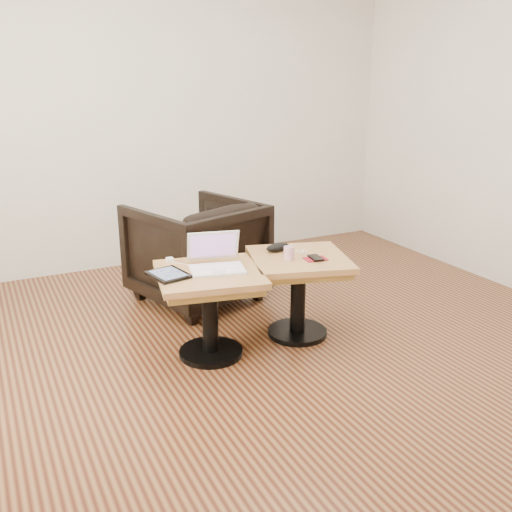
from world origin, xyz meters
name	(u,v)px	position (x,y,z in m)	size (l,w,h in m)	color
room_shell	(289,135)	(0.00, 0.00, 1.35)	(4.52, 4.52, 2.71)	#401B10
side_table_left	(209,293)	(-0.38, 0.27, 0.41)	(0.71, 0.71, 0.55)	black
side_table_right	(298,276)	(0.25, 0.27, 0.41)	(0.75, 0.75, 0.55)	black
laptop	(216,261)	(-0.32, 0.30, 0.59)	(0.38, 0.37, 0.21)	white
tablet	(168,275)	(-0.62, 0.29, 0.56)	(0.23, 0.27, 0.02)	black
charging_adapter	(170,260)	(-0.53, 0.54, 0.56)	(0.04, 0.04, 0.02)	white
glasses_case	(278,247)	(0.18, 0.43, 0.58)	(0.18, 0.08, 0.06)	black
striped_cup	(289,253)	(0.15, 0.24, 0.59)	(0.07, 0.07, 0.09)	#CA527F
earbuds_tangle	(302,251)	(0.31, 0.34, 0.56)	(0.07, 0.05, 0.01)	white
phone_on_sleeve	(316,258)	(0.31, 0.17, 0.56)	(0.15, 0.13, 0.02)	maroon
armchair	(196,251)	(-0.12, 1.16, 0.39)	(0.83, 0.85, 0.77)	black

